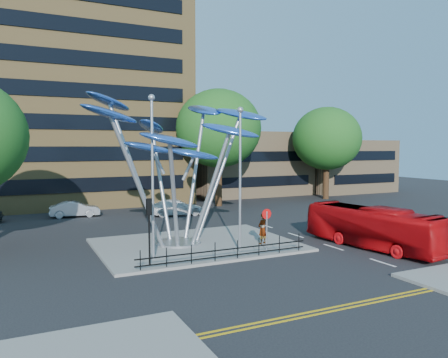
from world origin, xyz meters
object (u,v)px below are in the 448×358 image
leaf_sculpture (176,136)px  parked_car_mid (75,209)px  tree_right (219,129)px  pedestrian (262,229)px  street_lamp_left (152,163)px  no_entry_sign_island (267,222)px  street_lamp_right (240,166)px  tree_far (327,139)px  traffic_light_island (149,217)px  red_bus (373,227)px  parked_car_right (176,208)px

leaf_sculpture → parked_car_mid: size_ratio=3.00×
tree_right → pedestrian: tree_right is taller
street_lamp_left → no_entry_sign_island: 7.47m
street_lamp_left → pedestrian: street_lamp_left is taller
street_lamp_right → tree_far: bearing=41.5°
street_lamp_left → traffic_light_island: size_ratio=2.57×
tree_right → leaf_sculpture: (-10.07, -15.32, -1.16)m
tree_right → red_bus: 22.26m
tree_far → pedestrian: tree_far is taller
street_lamp_right → parked_car_mid: (-6.93, 18.01, -4.40)m
street_lamp_right → leaf_sculpture: bearing=124.9°
tree_far → no_entry_sign_island: (-20.00, -19.48, -5.29)m
street_lamp_right → red_bus: 9.13m
tree_right → parked_car_right: bearing=-146.6°
pedestrian → street_lamp_right: bearing=5.9°
leaf_sculpture → street_lamp_right: 4.83m
tree_right → traffic_light_island: bearing=-123.7°
parked_car_right → leaf_sculpture: bearing=170.3°
street_lamp_left → red_bus: street_lamp_left is taller
leaf_sculpture → no_entry_sign_island: 7.71m
leaf_sculpture → pedestrian: bearing=-28.3°
leaf_sculpture → tree_right: bearing=56.7°
street_lamp_left → street_lamp_right: 5.03m
no_entry_sign_island → tree_right: bearing=72.9°
no_entry_sign_island → parked_car_mid: bearing=114.5°
tree_right → parked_car_mid: bearing=-176.1°
tree_right → pedestrian: size_ratio=6.39×
parked_car_right → tree_far: bearing=-69.0°
street_lamp_left → traffic_light_island: 2.96m
traffic_light_island → tree_far: bearing=35.8°
street_lamp_right → no_entry_sign_island: street_lamp_right is taller
tree_right → red_bus: size_ratio=1.32×
tree_far → street_lamp_right: tree_far is taller
tree_right → leaf_sculpture: 18.37m
leaf_sculpture → street_lamp_left: leaf_sculpture is taller
tree_right → no_entry_sign_island: 21.31m
tree_far → pedestrian: (-19.32, -17.87, -6.01)m
street_lamp_right → street_lamp_left: bearing=174.3°
leaf_sculpture → street_lamp_right: (2.57, -3.68, -1.78)m
tree_right → leaf_sculpture: bearing=-123.3°
street_lamp_right → red_bus: size_ratio=0.91×
red_bus → parked_car_right: 18.42m
tree_far → street_lamp_left: tree_far is taller
tree_right → street_lamp_right: (-7.50, -19.00, -2.94)m
parked_car_mid → parked_car_right: parked_car_right is taller
traffic_light_island → red_bus: bearing=-7.2°
street_lamp_right → no_entry_sign_island: bearing=-17.9°
leaf_sculpture → parked_car_right: size_ratio=2.62×
tree_right → parked_car_right: 10.32m
traffic_light_island → no_entry_sign_island: (7.00, 0.02, -0.80)m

